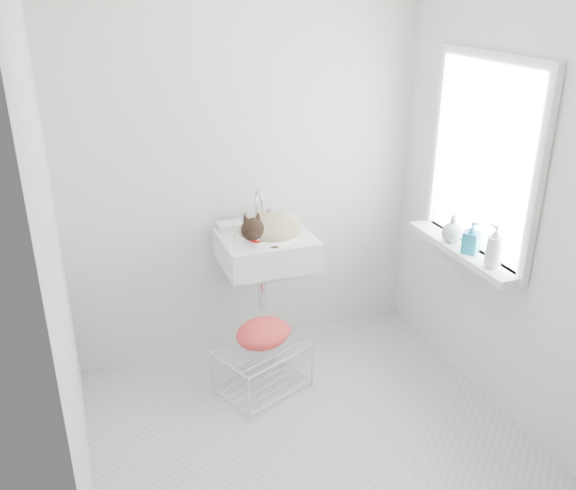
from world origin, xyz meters
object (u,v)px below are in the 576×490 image
object	(u,v)px
cat	(269,230)
bottle_b	(469,253)
wire_rack	(263,368)
bottle_a	(491,267)
sink	(266,236)
bottle_c	(451,241)

from	to	relation	value
cat	bottle_b	world-z (taller)	cat
wire_rack	bottle_a	size ratio (longest dim) A/B	2.46
sink	bottle_a	distance (m)	1.26
bottle_b	sink	bearing A→B (deg)	147.38
bottle_a	bottle_b	xyz separation A→B (m)	(0.00, 0.19, 0.00)
cat	bottle_a	distance (m)	1.24
sink	bottle_c	xyz separation A→B (m)	(0.97, -0.45, 0.00)
cat	bottle_a	xyz separation A→B (m)	(0.96, -0.79, -0.04)
bottle_a	bottle_c	world-z (taller)	bottle_a
sink	bottle_c	world-z (taller)	sink
sink	wire_rack	size ratio (longest dim) A/B	1.10
bottle_c	bottle_b	bearing A→B (deg)	-90.00
bottle_a	cat	bearing A→B (deg)	140.31
bottle_a	bottle_b	distance (m)	0.19
sink	cat	xyz separation A→B (m)	(0.01, -0.02, 0.04)
wire_rack	sink	bearing A→B (deg)	66.50
cat	bottle_c	xyz separation A→B (m)	(0.96, -0.43, -0.04)
sink	cat	world-z (taller)	cat
sink	bottle_c	size ratio (longest dim) A/B	3.40
cat	bottle_c	distance (m)	1.05
cat	bottle_a	size ratio (longest dim) A/B	2.17
cat	wire_rack	xyz separation A→B (m)	(-0.14, -0.28, -0.74)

